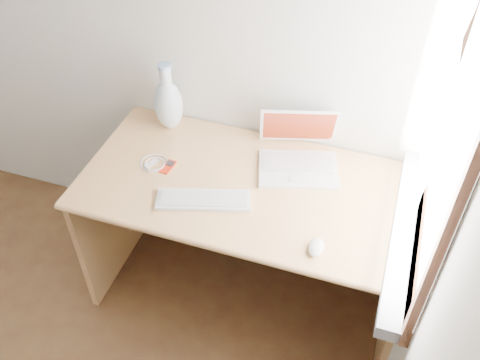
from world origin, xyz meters
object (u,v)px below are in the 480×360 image
(external_keyboard, at_px, (203,200))
(vase, at_px, (168,103))
(desk, at_px, (254,206))
(laptop, at_px, (301,155))

(external_keyboard, distance_m, vase, 0.55)
(external_keyboard, bearing_deg, desk, 42.10)
(laptop, height_order, external_keyboard, laptop)
(laptop, height_order, vase, vase)
(desk, distance_m, laptop, 0.35)
(desk, distance_m, external_keyboard, 0.36)
(laptop, xyz_separation_m, external_keyboard, (-0.32, -0.35, -0.04))
(desk, bearing_deg, external_keyboard, -121.01)
(vase, bearing_deg, external_keyboard, -51.60)
(laptop, bearing_deg, desk, -164.16)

